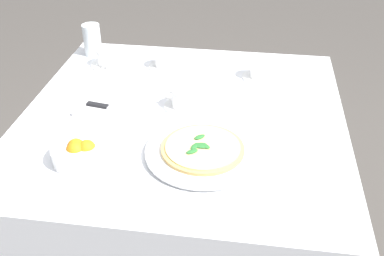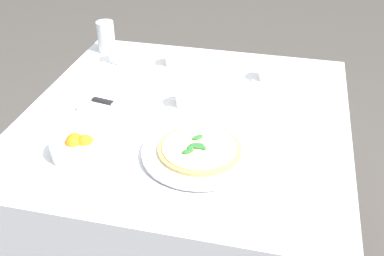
{
  "view_description": "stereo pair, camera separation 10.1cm",
  "coord_description": "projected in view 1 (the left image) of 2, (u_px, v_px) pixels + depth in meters",
  "views": [
    {
      "loc": [
        0.21,
        -1.27,
        1.56
      ],
      "look_at": [
        0.05,
        -0.11,
        0.78
      ],
      "focal_mm": 42.86,
      "sensor_mm": 36.0,
      "label": 1
    },
    {
      "loc": [
        0.31,
        -1.25,
        1.56
      ],
      "look_at": [
        0.05,
        -0.11,
        0.78
      ],
      "focal_mm": 42.86,
      "sensor_mm": 36.0,
      "label": 2
    }
  ],
  "objects": [
    {
      "name": "coffee_cup_near_right",
      "position": [
        107.0,
        58.0,
        1.8
      ],
      "size": [
        0.13,
        0.13,
        0.07
      ],
      "color": "white",
      "rests_on": "dining_table"
    },
    {
      "name": "water_glass_right_edge",
      "position": [
        92.0,
        42.0,
        1.87
      ],
      "size": [
        0.07,
        0.07,
        0.13
      ],
      "color": "white",
      "rests_on": "dining_table"
    },
    {
      "name": "dinner_knife",
      "position": [
        111.0,
        108.0,
        1.5
      ],
      "size": [
        0.2,
        0.05,
        0.01
      ],
      "rotation": [
        0.0,
        0.0,
        -0.17
      ],
      "color": "silver",
      "rests_on": "napkin_folded"
    },
    {
      "name": "coffee_cup_back_corner",
      "position": [
        183.0,
        99.0,
        1.53
      ],
      "size": [
        0.13,
        0.13,
        0.07
      ],
      "color": "white",
      "rests_on": "dining_table"
    },
    {
      "name": "dining_table",
      "position": [
        183.0,
        149.0,
        1.59
      ],
      "size": [
        1.06,
        1.06,
        0.76
      ],
      "color": "white",
      "rests_on": "ground_plane"
    },
    {
      "name": "pizza_plate",
      "position": [
        203.0,
        152.0,
        1.32
      ],
      "size": [
        0.33,
        0.33,
        0.02
      ],
      "color": "white",
      "rests_on": "dining_table"
    },
    {
      "name": "napkin_folded",
      "position": [
        111.0,
        111.0,
        1.51
      ],
      "size": [
        0.25,
        0.18,
        0.02
      ],
      "rotation": [
        0.0,
        0.0,
        -0.26
      ],
      "color": "white",
      "rests_on": "dining_table"
    },
    {
      "name": "pizza",
      "position": [
        203.0,
        148.0,
        1.31
      ],
      "size": [
        0.24,
        0.24,
        0.02
      ],
      "color": "#DBAD60",
      "rests_on": "pizza_plate"
    },
    {
      "name": "coffee_cup_near_left",
      "position": [
        260.0,
        70.0,
        1.71
      ],
      "size": [
        0.13,
        0.13,
        0.07
      ],
      "color": "white",
      "rests_on": "dining_table"
    },
    {
      "name": "coffee_cup_left_edge",
      "position": [
        165.0,
        60.0,
        1.79
      ],
      "size": [
        0.13,
        0.13,
        0.07
      ],
      "color": "white",
      "rests_on": "dining_table"
    },
    {
      "name": "citrus_bowl",
      "position": [
        79.0,
        152.0,
        1.29
      ],
      "size": [
        0.15,
        0.15,
        0.06
      ],
      "color": "white",
      "rests_on": "dining_table"
    }
  ]
}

